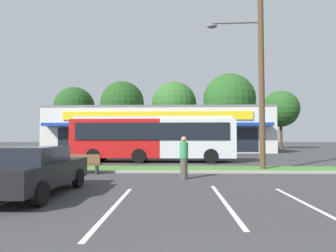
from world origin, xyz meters
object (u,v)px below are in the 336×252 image
object	(u,v)px
utility_pole	(259,60)
bus_stop_bench	(84,164)
car_1	(34,170)
pedestrian_near_bench	(184,158)
city_bus	(153,137)
car_0	(131,149)

from	to	relation	value
utility_pole	bus_stop_bench	bearing A→B (deg)	-169.89
car_1	bus_stop_bench	bearing A→B (deg)	1.36
utility_pole	pedestrian_near_bench	world-z (taller)	utility_pole
pedestrian_near_bench	bus_stop_bench	bearing A→B (deg)	46.78
car_1	city_bus	bearing A→B (deg)	-12.65
utility_pole	city_bus	world-z (taller)	utility_pole
car_0	car_1	world-z (taller)	car_1
bus_stop_bench	city_bus	bearing A→B (deg)	-111.79
car_0	pedestrian_near_bench	distance (m)	14.05
utility_pole	bus_stop_bench	world-z (taller)	utility_pole
car_0	utility_pole	bearing A→B (deg)	129.57
bus_stop_bench	car_0	xyz separation A→B (m)	(0.28, 11.93, 0.26)
utility_pole	car_0	world-z (taller)	utility_pole
city_bus	car_0	bearing A→B (deg)	116.83
city_bus	car_1	size ratio (longest dim) A/B	2.68
city_bus	car_0	xyz separation A→B (m)	(-2.47, 5.05, -1.00)
pedestrian_near_bench	car_0	bearing A→B (deg)	-8.35
car_0	pedestrian_near_bench	size ratio (longest dim) A/B	2.31
utility_pole	bus_stop_bench	distance (m)	10.46
city_bus	pedestrian_near_bench	xyz separation A→B (m)	(1.99, -8.27, -0.86)
car_1	pedestrian_near_bench	bearing A→B (deg)	-53.19
city_bus	car_1	world-z (taller)	city_bus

